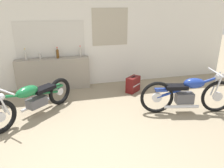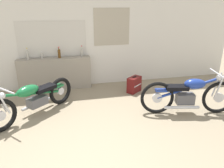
{
  "view_description": "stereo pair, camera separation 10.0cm",
  "coord_description": "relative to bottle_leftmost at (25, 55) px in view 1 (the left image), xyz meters",
  "views": [
    {
      "loc": [
        -0.24,
        -2.43,
        2.29
      ],
      "look_at": [
        0.8,
        1.66,
        0.7
      ],
      "focal_mm": 35.0,
      "sensor_mm": 36.0,
      "label": 1
    },
    {
      "loc": [
        -0.15,
        -2.46,
        2.29
      ],
      "look_at": [
        0.8,
        1.66,
        0.7
      ],
      "focal_mm": 35.0,
      "sensor_mm": 36.0,
      "label": 2
    }
  ],
  "objects": [
    {
      "name": "bottle_left_center",
      "position": [
        0.35,
        0.03,
        -0.05
      ],
      "size": [
        0.06,
        0.06,
        0.18
      ],
      "color": "#B7B2A8",
      "rests_on": "sill_counter"
    },
    {
      "name": "motorcycle_blue",
      "position": [
        3.45,
        -2.14,
        -0.57
      ],
      "size": [
        2.03,
        0.68,
        0.93
      ],
      "color": "black",
      "rests_on": "ground_plane"
    },
    {
      "name": "sill_counter",
      "position": [
        0.66,
        -0.01,
        -0.57
      ],
      "size": [
        1.94,
        0.28,
        0.88
      ],
      "color": "gray",
      "rests_on": "ground_plane"
    },
    {
      "name": "wall_back",
      "position": [
        1.03,
        0.16,
        0.39
      ],
      "size": [
        10.0,
        0.07,
        2.8
      ],
      "color": "silver",
      "rests_on": "ground_plane"
    },
    {
      "name": "bottle_leftmost",
      "position": [
        0.0,
        0.0,
        0.0
      ],
      "size": [
        0.06,
        0.06,
        0.3
      ],
      "color": "#B7B2A8",
      "rests_on": "sill_counter"
    },
    {
      "name": "bottle_right_center",
      "position": [
        1.42,
        0.03,
        -0.0
      ],
      "size": [
        0.06,
        0.06,
        0.3
      ],
      "color": "#B7B2A8",
      "rests_on": "sill_counter"
    },
    {
      "name": "bottle_center",
      "position": [
        0.81,
        -0.02,
        -0.0
      ],
      "size": [
        0.07,
        0.07,
        0.3
      ],
      "color": "#5B3814",
      "rests_on": "sill_counter"
    },
    {
      "name": "motorcycle_green",
      "position": [
        0.23,
        -1.51,
        -0.61
      ],
      "size": [
        1.62,
        1.49,
        0.81
      ],
      "color": "black",
      "rests_on": "ground_plane"
    },
    {
      "name": "hard_case_darkred",
      "position": [
        2.71,
        -0.72,
        -0.8
      ],
      "size": [
        0.46,
        0.43,
        0.44
      ],
      "color": "maroon",
      "rests_on": "ground_plane"
    }
  ]
}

